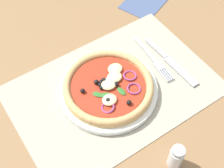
% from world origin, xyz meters
% --- Properties ---
extents(ground_plane, '(1.90, 1.40, 0.02)m').
position_xyz_m(ground_plane, '(0.00, 0.00, -0.01)').
color(ground_plane, olive).
extents(placemat, '(0.52, 0.35, 0.00)m').
position_xyz_m(placemat, '(0.00, 0.00, 0.00)').
color(placemat, '#A39984').
rests_on(placemat, ground_plane).
extents(plate, '(0.25, 0.25, 0.01)m').
position_xyz_m(plate, '(0.02, 0.00, 0.01)').
color(plate, silver).
rests_on(plate, placemat).
extents(pizza, '(0.23, 0.23, 0.03)m').
position_xyz_m(pizza, '(0.02, 0.00, 0.03)').
color(pizza, tan).
rests_on(pizza, plate).
extents(fork, '(0.03, 0.18, 0.00)m').
position_xyz_m(fork, '(-0.15, -0.02, 0.01)').
color(fork, '#B2B5BA').
rests_on(fork, placemat).
extents(knife, '(0.02, 0.20, 0.01)m').
position_xyz_m(knife, '(-0.18, 0.01, 0.01)').
color(knife, '#B2B5BA').
rests_on(knife, placemat).
extents(napkin, '(0.16, 0.15, 0.00)m').
position_xyz_m(napkin, '(-0.27, -0.23, 0.00)').
color(napkin, '#425175').
rests_on(napkin, ground_plane).
extents(pepper_shaker, '(0.03, 0.03, 0.07)m').
position_xyz_m(pepper_shaker, '(0.00, 0.24, 0.03)').
color(pepper_shaker, silver).
rests_on(pepper_shaker, ground_plane).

